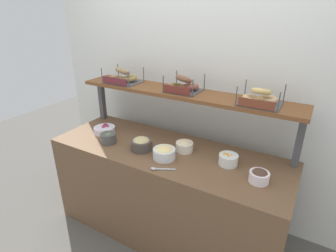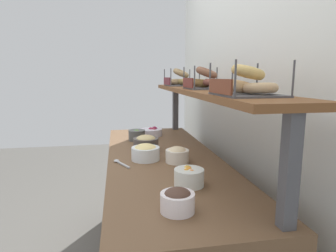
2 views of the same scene
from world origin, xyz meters
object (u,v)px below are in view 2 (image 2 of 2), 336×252
(bowl_fruit_salad, at_px, (189,177))
(bowl_veggie_mix, at_px, (137,135))
(bagel_basket_plain, at_px, (246,85))
(serving_spoon_near_plate, at_px, (119,162))
(bagel_basket_everything, at_px, (180,80))
(bowl_beet_salad, at_px, (151,132))
(bagel_basket_cinnamon_raisin, at_px, (206,81))
(bowl_hummus, at_px, (146,143))
(bowl_potato_salad, at_px, (177,154))
(bowl_egg_salad, at_px, (146,152))
(bowl_chocolate_spread, at_px, (178,200))

(bowl_fruit_salad, height_order, bowl_veggie_mix, bowl_veggie_mix)
(bowl_veggie_mix, relative_size, bagel_basket_plain, 0.45)
(serving_spoon_near_plate, relative_size, bagel_basket_everything, 0.53)
(bowl_beet_salad, height_order, bagel_basket_cinnamon_raisin, bagel_basket_cinnamon_raisin)
(bowl_fruit_salad, height_order, bagel_basket_cinnamon_raisin, bagel_basket_cinnamon_raisin)
(bowl_beet_salad, bearing_deg, bagel_basket_everything, 77.72)
(bowl_hummus, height_order, bowl_potato_salad, bowl_hummus)
(bowl_potato_salad, bearing_deg, bagel_basket_plain, 20.45)
(serving_spoon_near_plate, bearing_deg, bagel_basket_plain, 45.01)
(bowl_beet_salad, distance_m, serving_spoon_near_plate, 0.82)
(bagel_basket_plain, bearing_deg, bowl_hummus, -157.23)
(bowl_beet_salad, height_order, serving_spoon_near_plate, bowl_beet_salad)
(bagel_basket_everything, height_order, bagel_basket_cinnamon_raisin, bagel_basket_everything)
(bowl_potato_salad, distance_m, bowl_egg_salad, 0.20)
(bowl_egg_salad, bearing_deg, bowl_chocolate_spread, 4.12)
(bowl_chocolate_spread, bearing_deg, bowl_fruit_salad, 156.48)
(bowl_potato_salad, relative_size, bagel_basket_everything, 0.45)
(serving_spoon_near_plate, bearing_deg, bowl_egg_salad, 107.62)
(bagel_basket_plain, bearing_deg, bowl_egg_salad, -147.57)
(bowl_beet_salad, height_order, bagel_basket_plain, bagel_basket_plain)
(bowl_hummus, bearing_deg, bowl_egg_salad, -6.49)
(bowl_chocolate_spread, relative_size, bagel_basket_cinnamon_raisin, 0.48)
(bowl_hummus, relative_size, bowl_potato_salad, 1.25)
(bowl_egg_salad, height_order, bagel_basket_cinnamon_raisin, bagel_basket_cinnamon_raisin)
(bowl_fruit_salad, xyz_separation_m, bowl_veggie_mix, (-1.01, -0.17, 0.00))
(bowl_potato_salad, xyz_separation_m, bowl_chocolate_spread, (0.62, -0.13, -0.00))
(bowl_hummus, distance_m, bowl_veggie_mix, 0.32)
(bowl_egg_salad, xyz_separation_m, bagel_basket_everything, (-0.67, 0.37, 0.43))
(bowl_potato_salad, height_order, bagel_basket_cinnamon_raisin, bagel_basket_cinnamon_raisin)
(bowl_beet_salad, height_order, bowl_egg_salad, bowl_egg_salad)
(bowl_potato_salad, xyz_separation_m, bagel_basket_plain, (0.50, 0.19, 0.43))
(bowl_beet_salad, height_order, bowl_chocolate_spread, bowl_chocolate_spread)
(bowl_veggie_mix, height_order, bagel_basket_cinnamon_raisin, bagel_basket_cinnamon_raisin)
(bowl_fruit_salad, xyz_separation_m, bagel_basket_everything, (-1.12, 0.21, 0.43))
(bowl_fruit_salad, distance_m, bowl_veggie_mix, 1.02)
(bowl_beet_salad, xyz_separation_m, bagel_basket_plain, (1.30, 0.25, 0.44))
(bowl_fruit_salad, xyz_separation_m, bowl_egg_salad, (-0.46, -0.16, 0.01))
(bowl_egg_salad, height_order, serving_spoon_near_plate, bowl_egg_salad)
(bowl_chocolate_spread, distance_m, serving_spoon_near_plate, 0.69)
(bowl_fruit_salad, bearing_deg, bagel_basket_plain, 59.25)
(bowl_potato_salad, relative_size, bowl_veggie_mix, 1.06)
(bowl_fruit_salad, distance_m, bagel_basket_everything, 1.22)
(serving_spoon_near_plate, height_order, bagel_basket_plain, bagel_basket_plain)
(serving_spoon_near_plate, bearing_deg, bowl_veggie_mix, 166.35)
(bowl_beet_salad, bearing_deg, bagel_basket_plain, 10.70)
(bowl_hummus, distance_m, bagel_basket_plain, 0.98)
(bowl_beet_salad, relative_size, serving_spoon_near_plate, 1.15)
(bowl_egg_salad, bearing_deg, bowl_fruit_salad, 19.29)
(bowl_hummus, relative_size, bowl_egg_salad, 1.01)
(bowl_hummus, height_order, bowl_veggie_mix, bowl_hummus)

